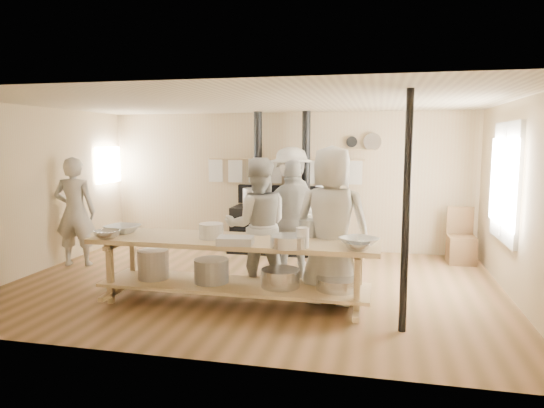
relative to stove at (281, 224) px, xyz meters
name	(u,v)px	position (x,y,z in m)	size (l,w,h in m)	color
ground	(252,284)	(0.01, -2.12, -0.52)	(7.00, 7.00, 0.00)	brown
room_shell	(252,172)	(0.01, -2.12, 1.10)	(7.00, 7.00, 7.00)	tan
window_right	(506,182)	(3.48, -1.52, 0.98)	(0.09, 1.50, 1.65)	beige
left_opening	(108,165)	(-3.44, -0.12, 1.08)	(0.00, 0.90, 0.90)	white
stove	(281,224)	(0.00, 0.00, 0.00)	(1.90, 0.75, 2.60)	black
towel_rail	(284,168)	(0.01, 0.28, 1.03)	(3.00, 0.04, 0.47)	tan
back_wall_shelf	(364,144)	(1.47, 0.32, 1.48)	(0.63, 0.14, 0.32)	tan
prep_table	(233,264)	(0.00, -3.02, 0.00)	(3.60, 0.90, 0.85)	tan
support_post	(406,213)	(2.06, -3.47, 0.78)	(0.08, 0.08, 2.60)	black
cook_far_left	(75,212)	(-3.13, -1.71, 0.38)	(0.66, 0.43, 1.81)	#A29C90
cook_left	(258,226)	(0.18, -2.46, 0.40)	(0.90, 0.70, 1.84)	#A29C90
cook_center	(331,225)	(1.19, -2.67, 0.48)	(0.98, 0.64, 2.01)	#A29C90
cook_right	(294,221)	(0.57, -1.87, 0.38)	(1.06, 0.44, 1.80)	#A29C90
cook_by_window	(291,201)	(0.22, -0.17, 0.46)	(1.27, 0.73, 1.96)	#A29C90
chair	(461,247)	(3.16, -0.16, -0.24)	(0.46, 0.46, 0.95)	brown
bowl_white_a	(123,229)	(-1.54, -2.98, 0.38)	(0.43, 0.43, 0.11)	silver
bowl_steel_a	(107,234)	(-1.54, -3.35, 0.38)	(0.32, 0.32, 0.10)	silver
bowl_white_b	(359,242)	(1.56, -3.12, 0.38)	(0.41, 0.41, 0.10)	silver
bowl_steel_b	(358,246)	(1.56, -3.35, 0.37)	(0.28, 0.28, 0.09)	silver
roasting_pan	(235,241)	(0.13, -3.35, 0.38)	(0.41, 0.28, 0.09)	#B2B2B7
mixing_bowl_large	(289,241)	(0.77, -3.35, 0.40)	(0.42, 0.42, 0.13)	silver
bucket_galv	(308,228)	(0.90, -2.69, 0.44)	(0.24, 0.24, 0.22)	gray
deep_bowl_enamel	(211,231)	(-0.27, -3.07, 0.42)	(0.30, 0.30, 0.19)	silver
pitcher	(303,238)	(0.93, -3.35, 0.45)	(0.15, 0.15, 0.23)	silver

